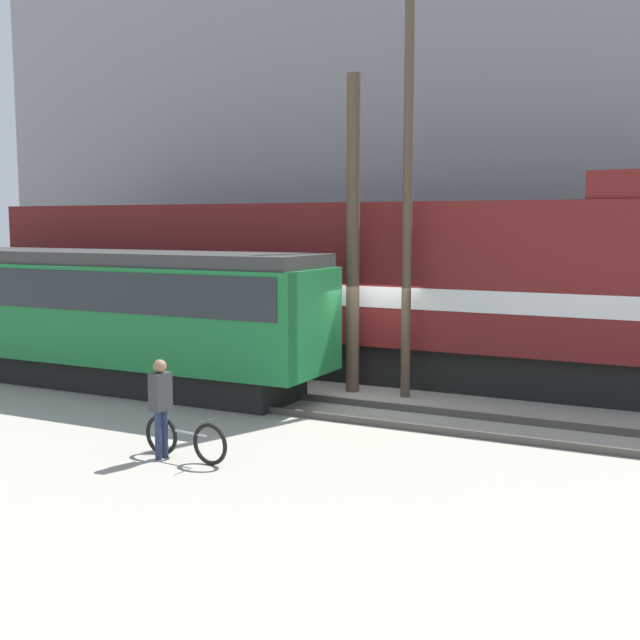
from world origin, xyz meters
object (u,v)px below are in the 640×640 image
object	(u,v)px
freight_locomotive	(327,284)
utility_pole_right	(408,183)
bicycle	(185,439)
utility_pole_center	(353,236)
streetcar	(90,308)
person	(161,399)

from	to	relation	value
freight_locomotive	utility_pole_right	bearing A→B (deg)	-34.53
bicycle	utility_pole_center	distance (m)	7.13
freight_locomotive	bicycle	bearing A→B (deg)	-80.10
streetcar	bicycle	size ratio (longest dim) A/B	7.02
freight_locomotive	person	size ratio (longest dim) A/B	11.61
freight_locomotive	person	world-z (taller)	freight_locomotive
utility_pole_right	utility_pole_center	bearing A→B (deg)	180.00
streetcar	utility_pole_right	bearing A→B (deg)	15.48
freight_locomotive	utility_pole_center	bearing A→B (deg)	-50.97
bicycle	utility_pole_center	bearing A→B (deg)	88.06
person	utility_pole_center	world-z (taller)	utility_pole_center
person	utility_pole_center	size ratio (longest dim) A/B	0.23
bicycle	utility_pole_center	xyz separation A→B (m)	(0.21, 6.31, 3.31)
freight_locomotive	person	distance (m)	8.66
person	utility_pole_right	distance (m)	7.72
bicycle	utility_pole_right	xyz separation A→B (m)	(1.54, 6.31, 4.49)
utility_pole_center	utility_pole_right	xyz separation A→B (m)	(1.33, 0.00, 1.18)
utility_pole_center	utility_pole_right	world-z (taller)	utility_pole_right
streetcar	utility_pole_center	bearing A→B (deg)	18.62
streetcar	person	size ratio (longest dim) A/B	7.36
person	bicycle	bearing A→B (deg)	15.14
person	utility_pole_center	bearing A→B (deg)	84.45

